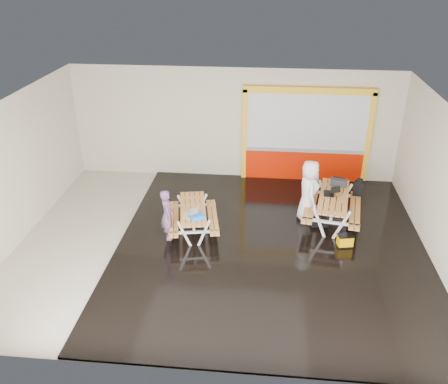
# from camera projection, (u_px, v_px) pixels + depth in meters

# --- Properties ---
(room) EXTENTS (10.02, 8.02, 3.52)m
(room) POSITION_uv_depth(u_px,v_px,m) (220.00, 181.00, 10.90)
(room) COLOR beige
(room) RESTS_ON ground
(deck) EXTENTS (7.50, 7.98, 0.05)m
(deck) POSITION_uv_depth(u_px,v_px,m) (271.00, 246.00, 11.57)
(deck) COLOR black
(deck) RESTS_ON room
(kiosk) EXTENTS (3.88, 0.16, 3.00)m
(kiosk) POSITION_uv_depth(u_px,v_px,m) (305.00, 137.00, 14.33)
(kiosk) COLOR red
(kiosk) RESTS_ON room
(picnic_table_left) EXTENTS (1.53, 2.00, 0.72)m
(picnic_table_left) POSITION_uv_depth(u_px,v_px,m) (193.00, 214.00, 11.93)
(picnic_table_left) COLOR #CA8239
(picnic_table_left) RESTS_ON deck
(picnic_table_right) EXTENTS (1.74, 2.29, 0.84)m
(picnic_table_right) POSITION_uv_depth(u_px,v_px,m) (333.00, 202.00, 12.30)
(picnic_table_right) COLOR #CA8239
(picnic_table_right) RESTS_ON deck
(person_left) EXTENTS (0.44, 0.55, 1.31)m
(person_left) POSITION_uv_depth(u_px,v_px,m) (167.00, 215.00, 11.49)
(person_left) COLOR #6B466E
(person_left) RESTS_ON deck
(person_right) EXTENTS (0.65, 0.90, 1.71)m
(person_right) POSITION_uv_depth(u_px,v_px,m) (309.00, 191.00, 12.37)
(person_right) COLOR white
(person_right) RESTS_ON deck
(laptop_left) EXTENTS (0.41, 0.38, 0.15)m
(laptop_left) POSITION_uv_depth(u_px,v_px,m) (190.00, 214.00, 11.49)
(laptop_left) COLOR silver
(laptop_left) RESTS_ON picnic_table_left
(laptop_right) EXTENTS (0.45, 0.40, 0.18)m
(laptop_right) POSITION_uv_depth(u_px,v_px,m) (331.00, 192.00, 12.28)
(laptop_right) COLOR black
(laptop_right) RESTS_ON picnic_table_right
(blue_pouch) EXTENTS (0.40, 0.37, 0.10)m
(blue_pouch) POSITION_uv_depth(u_px,v_px,m) (197.00, 216.00, 11.37)
(blue_pouch) COLOR blue
(blue_pouch) RESTS_ON picnic_table_left
(toolbox) EXTENTS (0.47, 0.32, 0.25)m
(toolbox) POSITION_uv_depth(u_px,v_px,m) (339.00, 182.00, 12.71)
(toolbox) COLOR black
(toolbox) RESTS_ON picnic_table_right
(backpack) EXTENTS (0.32, 0.26, 0.47)m
(backpack) POSITION_uv_depth(u_px,v_px,m) (359.00, 187.00, 12.82)
(backpack) COLOR black
(backpack) RESTS_ON picnic_table_right
(dark_case) EXTENTS (0.45, 0.35, 0.16)m
(dark_case) POSITION_uv_depth(u_px,v_px,m) (319.00, 222.00, 12.41)
(dark_case) COLOR black
(dark_case) RESTS_ON deck
(fluke_bag) EXTENTS (0.42, 0.32, 0.32)m
(fluke_bag) POSITION_uv_depth(u_px,v_px,m) (345.00, 241.00, 11.45)
(fluke_bag) COLOR black
(fluke_bag) RESTS_ON deck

